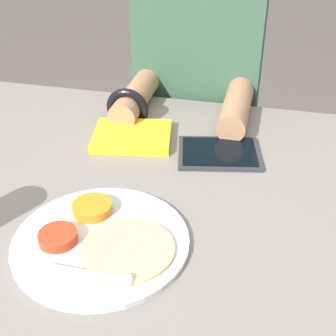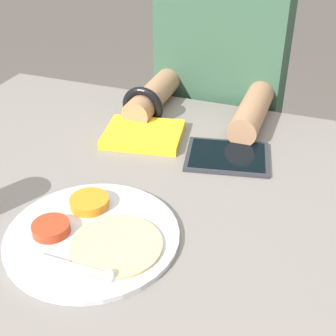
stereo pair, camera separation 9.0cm
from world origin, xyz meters
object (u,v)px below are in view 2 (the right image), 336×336
thali_tray (92,234)px  red_notebook (143,135)px  person_diner (218,130)px  tablet_device (227,156)px

thali_tray → red_notebook: (-0.05, 0.36, 0.00)m
thali_tray → red_notebook: size_ratio=1.49×
thali_tray → person_diner: size_ratio=0.25×
red_notebook → tablet_device: size_ratio=0.99×
red_notebook → person_diner: bearing=75.8°
thali_tray → person_diner: person_diner is taller
tablet_device → person_diner: bearing=106.6°
tablet_device → person_diner: 0.44m
red_notebook → tablet_device: 0.21m
person_diner → tablet_device: bearing=-73.4°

